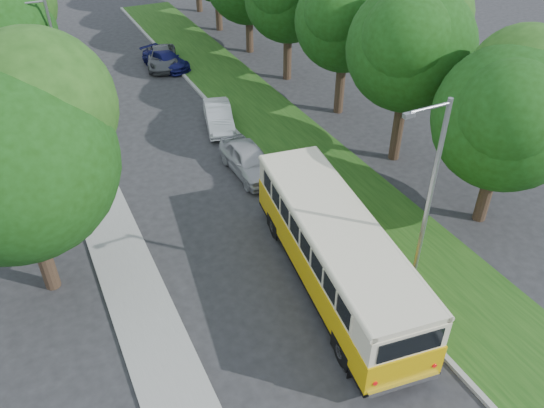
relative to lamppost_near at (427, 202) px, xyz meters
name	(u,v)px	position (x,y,z in m)	size (l,w,h in m)	color
ground	(276,290)	(-4.21, 2.50, -4.37)	(120.00, 120.00, 0.00)	#262628
curb	(296,197)	(-0.61, 7.50, -4.29)	(0.20, 70.00, 0.15)	gray
grass_verge	(339,185)	(1.74, 7.50, -4.30)	(4.50, 70.00, 0.13)	#1A4312
sidewalk	(118,249)	(-9.01, 7.50, -4.31)	(2.20, 70.00, 0.12)	gray
treeline	(186,2)	(-1.06, 20.49, 1.56)	(24.27, 41.91, 9.46)	#332319
lamppost_near	(427,202)	(0.00, 0.00, 0.00)	(1.71, 0.16, 8.00)	gray
lamppost_far	(58,65)	(-8.91, 18.50, -0.25)	(1.71, 0.16, 7.50)	gray
warning_sign	(86,139)	(-8.71, 14.48, -2.66)	(0.56, 0.10, 2.50)	gray
vintage_bus	(335,253)	(-2.10, 1.87, -2.81)	(2.71, 10.52, 3.13)	#ECB707
car_silver	(249,160)	(-1.67, 10.55, -3.61)	(1.78, 4.43, 1.51)	#BBBCC1
car_white	(219,117)	(-1.21, 15.82, -3.69)	(1.43, 4.11, 1.35)	white
car_blue	(166,60)	(-1.21, 26.06, -3.76)	(1.71, 4.22, 1.22)	navy
car_grey	(162,57)	(-1.34, 26.55, -3.72)	(2.14, 4.64, 1.29)	#515458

